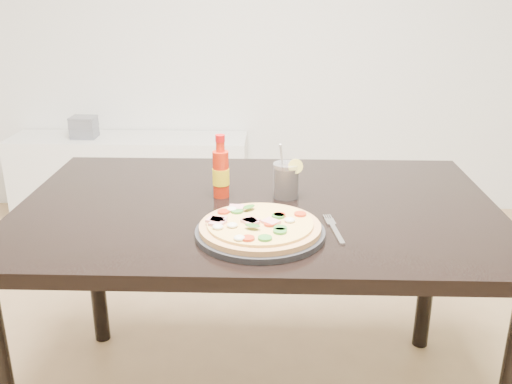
{
  "coord_description": "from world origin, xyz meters",
  "views": [
    {
      "loc": [
        0.06,
        -1.18,
        1.36
      ],
      "look_at": [
        0.02,
        0.26,
        0.83
      ],
      "focal_mm": 40.0,
      "sensor_mm": 36.0,
      "label": 1
    }
  ],
  "objects_px": {
    "hot_sauce_bottle": "(221,173)",
    "fork": "(334,228)",
    "media_console": "(131,177)",
    "dining_table": "(257,229)",
    "plate": "(260,233)",
    "cola_cup": "(286,181)",
    "pizza": "(259,226)"
  },
  "relations": [
    {
      "from": "plate",
      "to": "hot_sauce_bottle",
      "type": "height_order",
      "value": "hot_sauce_bottle"
    },
    {
      "from": "cola_cup",
      "to": "fork",
      "type": "distance_m",
      "value": 0.27
    },
    {
      "from": "plate",
      "to": "media_console",
      "type": "bearing_deg",
      "value": 113.48
    },
    {
      "from": "fork",
      "to": "media_console",
      "type": "distance_m",
      "value": 2.19
    },
    {
      "from": "plate",
      "to": "cola_cup",
      "type": "distance_m",
      "value": 0.3
    },
    {
      "from": "hot_sauce_bottle",
      "to": "dining_table",
      "type": "bearing_deg",
      "value": -26.52
    },
    {
      "from": "dining_table",
      "to": "cola_cup",
      "type": "height_order",
      "value": "cola_cup"
    },
    {
      "from": "plate",
      "to": "cola_cup",
      "type": "xyz_separation_m",
      "value": [
        0.07,
        0.28,
        0.04
      ]
    },
    {
      "from": "hot_sauce_bottle",
      "to": "pizza",
      "type": "bearing_deg",
      "value": -66.57
    },
    {
      "from": "plate",
      "to": "fork",
      "type": "bearing_deg",
      "value": 13.9
    },
    {
      "from": "dining_table",
      "to": "hot_sauce_bottle",
      "type": "distance_m",
      "value": 0.2
    },
    {
      "from": "dining_table",
      "to": "plate",
      "type": "relative_size",
      "value": 4.19
    },
    {
      "from": "dining_table",
      "to": "hot_sauce_bottle",
      "type": "relative_size",
      "value": 7.29
    },
    {
      "from": "hot_sauce_bottle",
      "to": "cola_cup",
      "type": "relative_size",
      "value": 1.11
    },
    {
      "from": "plate",
      "to": "pizza",
      "type": "bearing_deg",
      "value": -174.76
    },
    {
      "from": "dining_table",
      "to": "pizza",
      "type": "relative_size",
      "value": 4.49
    },
    {
      "from": "dining_table",
      "to": "plate",
      "type": "distance_m",
      "value": 0.24
    },
    {
      "from": "plate",
      "to": "pizza",
      "type": "distance_m",
      "value": 0.02
    },
    {
      "from": "plate",
      "to": "fork",
      "type": "xyz_separation_m",
      "value": [
        0.19,
        0.05,
        -0.01
      ]
    },
    {
      "from": "media_console",
      "to": "plate",
      "type": "bearing_deg",
      "value": -66.52
    },
    {
      "from": "plate",
      "to": "hot_sauce_bottle",
      "type": "bearing_deg",
      "value": 113.94
    },
    {
      "from": "dining_table",
      "to": "fork",
      "type": "xyz_separation_m",
      "value": [
        0.21,
        -0.18,
        0.09
      ]
    },
    {
      "from": "fork",
      "to": "dining_table",
      "type": "bearing_deg",
      "value": 131.79
    },
    {
      "from": "plate",
      "to": "media_console",
      "type": "xyz_separation_m",
      "value": [
        -0.83,
        1.91,
        -0.51
      ]
    },
    {
      "from": "plate",
      "to": "fork",
      "type": "height_order",
      "value": "plate"
    },
    {
      "from": "pizza",
      "to": "cola_cup",
      "type": "xyz_separation_m",
      "value": [
        0.07,
        0.29,
        0.02
      ]
    },
    {
      "from": "cola_cup",
      "to": "fork",
      "type": "xyz_separation_m",
      "value": [
        0.12,
        -0.24,
        -0.05
      ]
    },
    {
      "from": "fork",
      "to": "media_console",
      "type": "xyz_separation_m",
      "value": [
        -1.02,
        1.87,
        -0.5
      ]
    },
    {
      "from": "dining_table",
      "to": "media_console",
      "type": "distance_m",
      "value": 1.92
    },
    {
      "from": "plate",
      "to": "pizza",
      "type": "height_order",
      "value": "pizza"
    },
    {
      "from": "hot_sauce_bottle",
      "to": "fork",
      "type": "distance_m",
      "value": 0.4
    },
    {
      "from": "hot_sauce_bottle",
      "to": "cola_cup",
      "type": "xyz_separation_m",
      "value": [
        0.2,
        0.0,
        -0.03
      ]
    }
  ]
}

